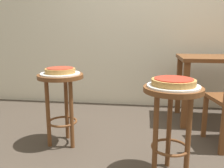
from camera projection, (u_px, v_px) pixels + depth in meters
ground_plane at (159, 166)px, 1.84m from camera, size 6.00×6.00×0.00m
stool_foreground at (172, 110)px, 1.63m from camera, size 0.40×0.40×0.66m
serving_plate_foreground at (173, 86)px, 1.59m from camera, size 0.35×0.35×0.01m
pizza_foreground at (174, 82)px, 1.58m from camera, size 0.29×0.29×0.05m
stool_middle at (61, 93)px, 2.12m from camera, size 0.40×0.40×0.66m
serving_plate_middle at (60, 74)px, 2.08m from camera, size 0.35×0.35×0.01m
pizza_middle at (60, 70)px, 2.08m from camera, size 0.26×0.26×0.05m
dining_table at (224, 68)px, 2.65m from camera, size 0.98×0.62×0.76m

